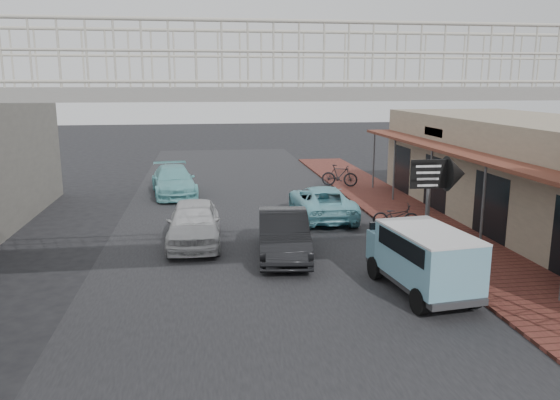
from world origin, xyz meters
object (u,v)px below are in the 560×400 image
object	(u,v)px
angkot_van	(424,253)
angkot_far	(174,181)
dark_sedan	(283,234)
angkot_curb	(321,202)
white_hatchback	(194,223)
motorcycle_far	(340,175)
motorcycle_near	(396,216)
arrow_sign	(453,175)

from	to	relation	value
angkot_van	angkot_far	bearing A→B (deg)	109.67
dark_sedan	angkot_curb	xyz separation A→B (m)	(2.25, 4.70, -0.06)
angkot_curb	white_hatchback	bearing A→B (deg)	31.25
angkot_far	dark_sedan	bearing A→B (deg)	-76.83
angkot_curb	angkot_far	distance (m)	8.23
motorcycle_far	white_hatchback	bearing A→B (deg)	163.51
angkot_curb	motorcycle_near	world-z (taller)	angkot_curb
white_hatchback	angkot_van	size ratio (longest dim) A/B	1.17
angkot_curb	dark_sedan	bearing A→B (deg)	65.38
angkot_curb	arrow_sign	size ratio (longest dim) A/B	1.55
white_hatchback	angkot_van	xyz separation A→B (m)	(5.84, -5.35, 0.36)
motorcycle_near	angkot_curb	bearing A→B (deg)	58.71
motorcycle_near	motorcycle_far	bearing A→B (deg)	12.52
dark_sedan	motorcycle_far	size ratio (longest dim) A/B	2.32
arrow_sign	motorcycle_far	bearing A→B (deg)	95.40
angkot_curb	arrow_sign	distance (m)	6.29
angkot_far	motorcycle_far	distance (m)	8.42
white_hatchback	angkot_van	bearing A→B (deg)	-41.27
angkot_van	white_hatchback	bearing A→B (deg)	130.63
angkot_far	angkot_van	size ratio (longest dim) A/B	1.30
dark_sedan	angkot_van	distance (m)	4.74
dark_sedan	angkot_far	distance (m)	10.94
angkot_van	arrow_sign	bearing A→B (deg)	48.34
white_hatchback	angkot_van	distance (m)	7.94
dark_sedan	angkot_van	size ratio (longest dim) A/B	1.17
white_hatchback	angkot_far	size ratio (longest dim) A/B	0.90
angkot_curb	motorcycle_near	distance (m)	3.21
motorcycle_far	angkot_van	bearing A→B (deg)	-163.50
motorcycle_near	motorcycle_far	world-z (taller)	motorcycle_far
white_hatchback	dark_sedan	size ratio (longest dim) A/B	1.00
arrow_sign	dark_sedan	bearing A→B (deg)	176.44
white_hatchback	motorcycle_far	world-z (taller)	white_hatchback
angkot_far	motorcycle_far	bearing A→B (deg)	-3.18
white_hatchback	motorcycle_near	bearing A→B (deg)	6.82
motorcycle_near	dark_sedan	bearing A→B (deg)	131.05
angkot_far	motorcycle_near	size ratio (longest dim) A/B	2.84
white_hatchback	arrow_sign	bearing A→B (deg)	-14.74
white_hatchback	angkot_far	distance (m)	8.55
motorcycle_far	angkot_far	bearing A→B (deg)	116.60
arrow_sign	motorcycle_near	bearing A→B (deg)	104.26
motorcycle_far	arrow_sign	distance (m)	11.55
angkot_curb	motorcycle_near	xyz separation A→B (m)	(2.31, -2.22, -0.11)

